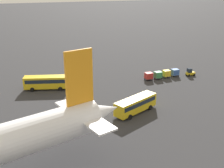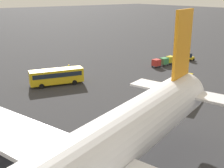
{
  "view_description": "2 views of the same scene",
  "coord_description": "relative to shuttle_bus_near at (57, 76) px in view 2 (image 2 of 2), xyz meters",
  "views": [
    {
      "loc": [
        13.63,
        74.07,
        25.13
      ],
      "look_at": [
        -5.57,
        22.0,
        4.77
      ],
      "focal_mm": 45.0,
      "sensor_mm": 36.0,
      "label": 1
    },
    {
      "loc": [
        31.11,
        58.47,
        18.33
      ],
      "look_at": [
        3.05,
        22.15,
        3.27
      ],
      "focal_mm": 45.0,
      "sensor_mm": 36.0,
      "label": 2
    }
  ],
  "objects": [
    {
      "name": "cargo_cart_green",
      "position": [
        -29.51,
        2.69,
        -0.79
      ],
      "size": [
        2.06,
        1.76,
        2.06
      ],
      "rotation": [
        0.0,
        0.0,
        0.04
      ],
      "color": "#38383D",
      "rests_on": "ground"
    },
    {
      "name": "shuttle_bus_far",
      "position": [
        -15.03,
        19.53,
        -0.09
      ],
      "size": [
        10.28,
        6.47,
        3.14
      ],
      "rotation": [
        0.0,
        0.0,
        0.42
      ],
      "color": "gold",
      "rests_on": "ground"
    },
    {
      "name": "ground_plane",
      "position": [
        -6.28,
        -7.66,
        -1.98
      ],
      "size": [
        600.0,
        600.0,
        0.0
      ],
      "primitive_type": "plane",
      "color": "#2D2D30"
    },
    {
      "name": "cargo_cart_red",
      "position": [
        -26.71,
        2.6,
        -0.79
      ],
      "size": [
        2.06,
        1.76,
        2.06
      ],
      "rotation": [
        0.0,
        0.0,
        0.04
      ],
      "color": "#38383D",
      "rests_on": "ground"
    },
    {
      "name": "worker_person",
      "position": [
        -7.24,
        -7.91,
        -1.11
      ],
      "size": [
        0.38,
        0.38,
        1.74
      ],
      "color": "#1E1E2D",
      "rests_on": "ground"
    },
    {
      "name": "shuttle_bus_near",
      "position": [
        0.0,
        0.0,
        0.0
      ],
      "size": [
        11.19,
        5.54,
        3.31
      ],
      "rotation": [
        0.0,
        0.0,
        -0.27
      ],
      "color": "gold",
      "rests_on": "ground"
    },
    {
      "name": "baggage_tug",
      "position": [
        -39.48,
        3.23,
        -1.04
      ],
      "size": [
        2.44,
        1.68,
        2.1
      ],
      "rotation": [
        0.0,
        0.0,
        -0.03
      ],
      "color": "gold",
      "rests_on": "ground"
    },
    {
      "name": "cargo_cart_yellow",
      "position": [
        -32.32,
        2.39,
        -0.79
      ],
      "size": [
        2.06,
        1.76,
        2.06
      ],
      "rotation": [
        0.0,
        0.0,
        0.04
      ],
      "color": "#38383D",
      "rests_on": "ground"
    },
    {
      "name": "cargo_cart_blue",
      "position": [
        -35.12,
        2.28,
        -0.79
      ],
      "size": [
        2.06,
        1.76,
        2.06
      ],
      "rotation": [
        0.0,
        0.0,
        0.04
      ],
      "color": "#38383D",
      "rests_on": "ground"
    }
  ]
}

